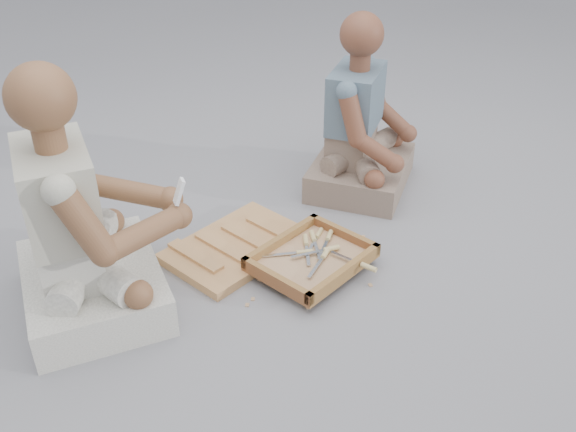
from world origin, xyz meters
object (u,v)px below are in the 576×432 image
carved_panel (237,247)px  companion (361,133)px  tool_tray (312,259)px  craftsman (82,233)px

carved_panel → companion: 0.89m
tool_tray → craftsman: 0.94m
companion → craftsman: bearing=-30.4°
tool_tray → craftsman: craftsman is taller
carved_panel → tool_tray: bearing=-56.3°
craftsman → tool_tray: bearing=80.6°
carved_panel → tool_tray: 0.36m
tool_tray → companion: 0.83m
carved_panel → craftsman: 0.72m
craftsman → companion: 1.49m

